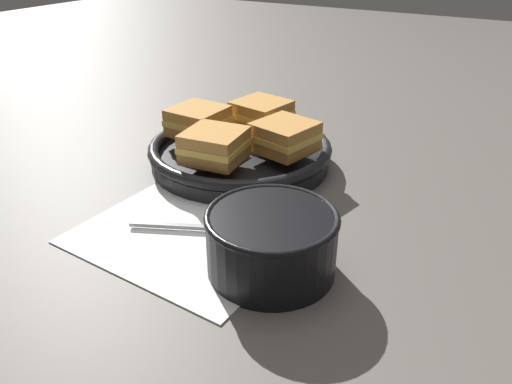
# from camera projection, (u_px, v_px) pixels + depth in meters

# --- Properties ---
(ground_plane) EXTENTS (4.00, 4.00, 0.00)m
(ground_plane) POSITION_uv_depth(u_px,v_px,m) (235.00, 228.00, 0.67)
(ground_plane) COLOR #56514C
(napkin) EXTENTS (0.29, 0.25, 0.00)m
(napkin) POSITION_uv_depth(u_px,v_px,m) (190.00, 232.00, 0.66)
(napkin) COLOR white
(napkin) RESTS_ON ground_plane
(soup_bowl) EXTENTS (0.15, 0.15, 0.08)m
(soup_bowl) POSITION_uv_depth(u_px,v_px,m) (272.00, 239.00, 0.57)
(soup_bowl) COLOR black
(soup_bowl) RESTS_ON ground_plane
(spoon) EXTENTS (0.16, 0.09, 0.01)m
(spoon) POSITION_uv_depth(u_px,v_px,m) (219.00, 228.00, 0.65)
(spoon) COLOR #9E9EA3
(spoon) RESTS_ON napkin
(skillet) EXTENTS (0.31, 0.31, 0.04)m
(skillet) POSITION_uv_depth(u_px,v_px,m) (240.00, 153.00, 0.84)
(skillet) COLOR black
(skillet) RESTS_ON ground_plane
(sandwich_near_left) EXTENTS (0.10, 0.10, 0.05)m
(sandwich_near_left) POSITION_uv_depth(u_px,v_px,m) (285.00, 137.00, 0.78)
(sandwich_near_left) COLOR #B27A38
(sandwich_near_left) RESTS_ON skillet
(sandwich_near_right) EXTENTS (0.10, 0.10, 0.05)m
(sandwich_near_right) POSITION_uv_depth(u_px,v_px,m) (261.00, 114.00, 0.88)
(sandwich_near_right) COLOR #B27A38
(sandwich_near_right) RESTS_ON skillet
(sandwich_far_left) EXTENTS (0.09, 0.09, 0.05)m
(sandwich_far_left) POSITION_uv_depth(u_px,v_px,m) (198.00, 121.00, 0.85)
(sandwich_far_left) COLOR #B27A38
(sandwich_far_left) RESTS_ON skillet
(sandwich_far_right) EXTENTS (0.10, 0.10, 0.05)m
(sandwich_far_right) POSITION_uv_depth(u_px,v_px,m) (215.00, 145.00, 0.75)
(sandwich_far_right) COLOR #B27A38
(sandwich_far_right) RESTS_ON skillet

